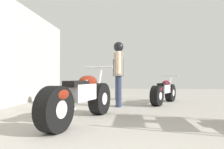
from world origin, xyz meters
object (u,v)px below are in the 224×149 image
(motorcycle_maroon_cruiser, at_px, (81,98))
(mechanic_with_helmet, at_px, (118,70))
(mechanic_in_blue, at_px, (119,68))
(motorcycle_black_naked, at_px, (164,92))

(motorcycle_maroon_cruiser, bearing_deg, mechanic_with_helmet, 83.24)
(motorcycle_maroon_cruiser, distance_m, mechanic_with_helmet, 3.79)
(motorcycle_maroon_cruiser, distance_m, mechanic_in_blue, 2.12)
(mechanic_in_blue, distance_m, mechanic_with_helmet, 1.76)
(mechanic_with_helmet, bearing_deg, motorcycle_maroon_cruiser, -96.76)
(motorcycle_maroon_cruiser, xyz_separation_m, motorcycle_black_naked, (1.89, 2.66, -0.07))
(motorcycle_black_naked, distance_m, mechanic_with_helmet, 1.92)
(motorcycle_maroon_cruiser, distance_m, motorcycle_black_naked, 3.26)
(mechanic_in_blue, bearing_deg, motorcycle_black_naked, 28.04)
(mechanic_in_blue, height_order, mechanic_with_helmet, mechanic_in_blue)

